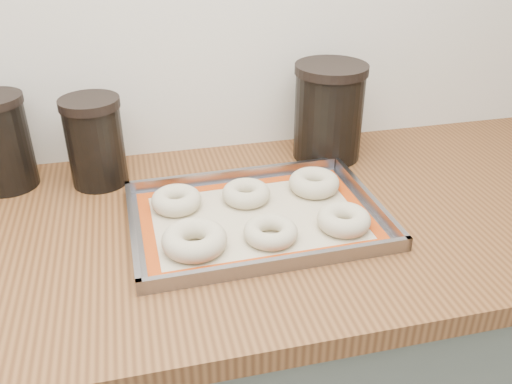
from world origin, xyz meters
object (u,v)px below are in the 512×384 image
object	(u,v)px
bagel_back_left	(176,200)
canister_left	(0,142)
baking_tray	(256,217)
bagel_front_left	(194,240)
canister_right	(329,112)
canister_mid	(95,141)
bagel_back_mid	(246,193)
bagel_back_right	(314,183)
bagel_front_mid	(271,232)
bagel_front_right	(344,220)

from	to	relation	value
bagel_back_left	canister_left	bearing A→B (deg)	150.82
baking_tray	bagel_front_left	bearing A→B (deg)	-149.75
baking_tray	bagel_front_left	distance (m)	0.15
canister_right	canister_mid	bearing A→B (deg)	-178.85
bagel_back_mid	bagel_back_right	distance (m)	0.14
bagel_front_mid	bagel_front_left	bearing A→B (deg)	179.36
canister_left	bagel_back_left	bearing A→B (deg)	-29.18
baking_tray	canister_left	distance (m)	0.54
bagel_front_mid	canister_right	xyz separation A→B (m)	(0.21, 0.31, 0.09)
bagel_back_left	bagel_back_right	xyz separation A→B (m)	(0.28, 0.00, 0.00)
bagel_back_left	canister_mid	xyz separation A→B (m)	(-0.14, 0.15, 0.07)
canister_left	canister_mid	size ratio (longest dim) A/B	1.06
bagel_front_right	bagel_back_mid	world-z (taller)	bagel_front_right
baking_tray	canister_mid	xyz separation A→B (m)	(-0.28, 0.22, 0.09)
bagel_front_right	bagel_back_left	bearing A→B (deg)	153.68
baking_tray	bagel_back_mid	world-z (taller)	bagel_back_mid
canister_right	bagel_back_mid	bearing A→B (deg)	-143.55
bagel_back_mid	bagel_back_right	bearing A→B (deg)	2.77
bagel_back_left	bagel_back_mid	world-z (taller)	bagel_back_left
bagel_back_left	canister_right	bearing A→B (deg)	24.32
canister_right	bagel_front_left	bearing A→B (deg)	-138.55
canister_left	baking_tray	bearing A→B (deg)	-28.50
bagel_back_mid	bagel_front_left	bearing A→B (deg)	-130.91
canister_mid	canister_right	world-z (taller)	canister_right
baking_tray	canister_right	bearing A→B (deg)	46.42
bagel_front_mid	bagel_back_left	distance (m)	0.21
bagel_back_left	bagel_back_mid	xyz separation A→B (m)	(0.14, -0.00, -0.00)
canister_mid	canister_left	bearing A→B (deg)	171.14
bagel_front_mid	canister_mid	xyz separation A→B (m)	(-0.29, 0.30, 0.07)
canister_mid	baking_tray	bearing A→B (deg)	-38.47
bagel_front_mid	bagel_front_right	bearing A→B (deg)	1.66
baking_tray	bagel_front_mid	world-z (taller)	bagel_front_mid
bagel_front_right	bagel_back_left	xyz separation A→B (m)	(-0.28, 0.14, -0.00)
bagel_front_left	bagel_back_left	world-z (taller)	bagel_front_left
bagel_front_mid	bagel_back_left	world-z (taller)	bagel_back_left
bagel_front_mid	canister_mid	size ratio (longest dim) A/B	0.52
bagel_front_right	canister_mid	world-z (taller)	canister_mid
bagel_front_left	canister_mid	xyz separation A→B (m)	(-0.16, 0.30, 0.07)
bagel_front_mid	bagel_back_mid	bearing A→B (deg)	94.89
bagel_front_left	canister_right	world-z (taller)	canister_right
bagel_front_right	canister_left	xyz separation A→B (m)	(-0.61, 0.32, 0.08)
baking_tray	canister_left	xyz separation A→B (m)	(-0.47, 0.25, 0.09)
bagel_front_left	bagel_back_right	bearing A→B (deg)	29.09
bagel_front_mid	bagel_back_left	size ratio (longest dim) A/B	0.99
bagel_front_right	bagel_back_right	distance (m)	0.14
bagel_back_left	bagel_front_left	bearing A→B (deg)	-84.15
bagel_back_mid	bagel_front_mid	bearing A→B (deg)	-85.11
bagel_back_mid	canister_mid	size ratio (longest dim) A/B	0.51
baking_tray	bagel_back_left	size ratio (longest dim) A/B	4.88
canister_left	canister_mid	world-z (taller)	canister_left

